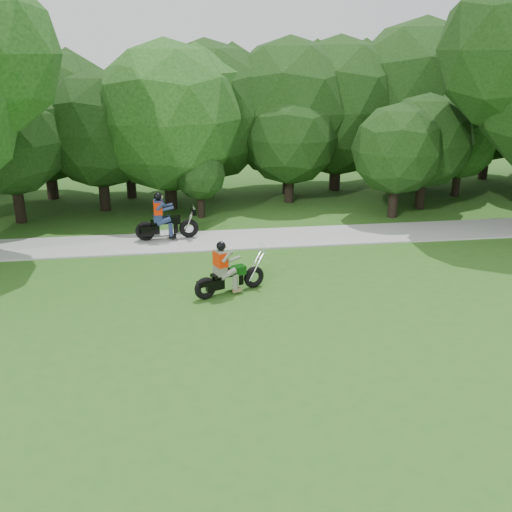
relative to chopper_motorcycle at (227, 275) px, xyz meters
name	(u,v)px	position (x,y,z in m)	size (l,w,h in m)	color
ground	(323,349)	(1.84, -3.37, -0.57)	(100.00, 100.00, 0.00)	#2B601B
walkway	(266,238)	(1.84, 4.63, -0.54)	(60.00, 2.20, 0.06)	#9F9F9A
tree_line	(271,115)	(3.04, 11.08, 3.05)	(39.73, 11.47, 7.80)	black
chopper_motorcycle	(227,275)	(0.00, 0.00, 0.00)	(2.08, 1.19, 1.54)	black
touring_motorcycle	(163,223)	(-1.76, 4.93, 0.10)	(2.21, 0.73, 1.68)	black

